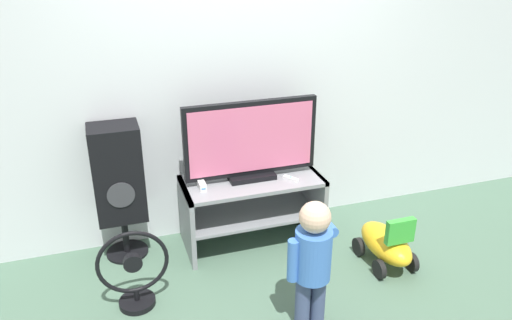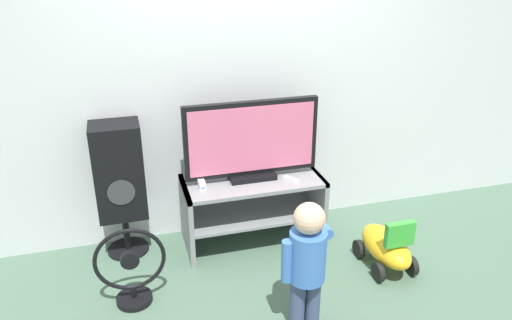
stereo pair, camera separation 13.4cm
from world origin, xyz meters
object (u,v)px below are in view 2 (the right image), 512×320
remote_primary (291,179)px  speaker_tower (119,174)px  game_console (201,183)px  floor_fan (131,270)px  child (307,256)px  ride_on_toy (386,246)px  television (252,141)px

remote_primary → speaker_tower: (-1.28, 0.25, 0.10)m
game_console → floor_fan: bearing=-139.9°
child → remote_primary: bearing=76.3°
speaker_tower → floor_fan: 0.77m
speaker_tower → floor_fan: speaker_tower is taller
floor_fan → ride_on_toy: 1.86m
remote_primary → speaker_tower: bearing=169.0°
child → floor_fan: 1.19m
speaker_tower → television: bearing=-6.7°
game_console → remote_primary: game_console is taller
television → ride_on_toy: 1.28m
television → game_console: 0.50m
child → ride_on_toy: bearing=27.1°
television → ride_on_toy: television is taller
game_console → remote_primary: (0.69, -0.09, -0.02)m
ride_on_toy → television: bearing=143.8°
remote_primary → ride_on_toy: bearing=-40.8°
ride_on_toy → remote_primary: bearing=139.2°
game_console → ride_on_toy: bearing=-24.9°
child → floor_fan: (-1.04, 0.52, -0.27)m
remote_primary → floor_fan: 1.36m
game_console → child: size_ratio=0.18×
television → remote_primary: television is taller
child → speaker_tower: 1.58m
child → television: bearing=93.1°
television → remote_primary: bearing=-24.8°
television → speaker_tower: size_ratio=0.97×
remote_primary → child: (-0.22, -0.92, -0.05)m
floor_fan → ride_on_toy: floor_fan is taller
game_console → child: (0.46, -1.01, -0.07)m
remote_primary → floor_fan: bearing=-162.5°
game_console → floor_fan: size_ratio=0.28×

